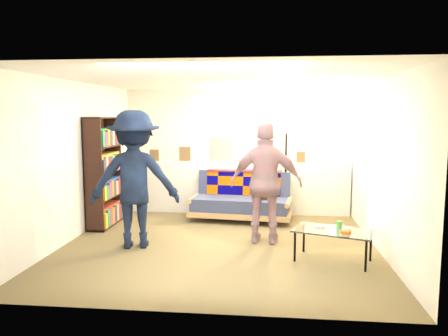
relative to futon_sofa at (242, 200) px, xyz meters
name	(u,v)px	position (x,y,z in m)	size (l,w,h in m)	color
ground	(221,239)	(-0.24, -1.31, -0.36)	(5.00, 5.00, 0.00)	brown
room_shell	(224,129)	(-0.24, -0.84, 1.31)	(4.60, 5.05, 2.45)	silver
half_wall_ledge	(232,188)	(-0.24, 0.49, 0.14)	(4.45, 0.15, 1.00)	silver
ledge_decor	(220,152)	(-0.46, 0.47, 0.82)	(2.97, 0.02, 0.45)	brown
futon_sofa	(242,200)	(0.00, 0.00, 0.00)	(1.88, 1.05, 0.77)	tan
bookshelf	(104,176)	(-2.32, -0.67, 0.50)	(0.31, 0.93, 1.85)	black
coffee_table	(334,232)	(1.32, -2.14, 0.03)	(1.11, 0.84, 0.51)	black
floor_lamp	(286,153)	(0.79, 0.34, 0.83)	(0.37, 0.30, 1.67)	black
person_left	(135,179)	(-1.43, -1.77, 0.62)	(1.26, 0.73, 1.95)	black
person_right	(266,183)	(0.43, -1.41, 0.54)	(1.05, 0.44, 1.79)	pink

